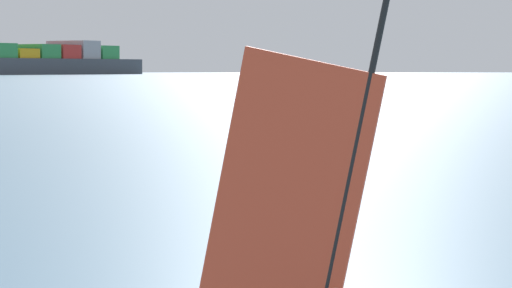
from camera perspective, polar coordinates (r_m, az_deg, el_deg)
name	(u,v)px	position (r m, az deg, el deg)	size (l,w,h in m)	color
cargo_ship	(11,60)	(643.54, -11.90, 4.03)	(148.35, 161.32, 28.99)	#3F444C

